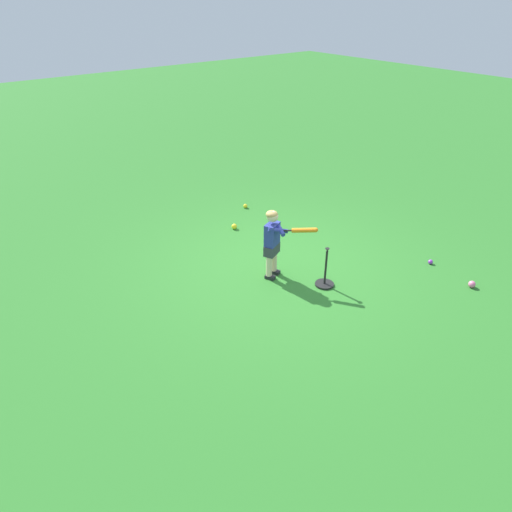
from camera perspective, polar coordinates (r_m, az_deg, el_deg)
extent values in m
plane|color=#2D7528|center=(7.58, 2.78, -1.01)|extent=(40.00, 40.00, 0.00)
cube|color=#232328|center=(7.34, 2.28, -1.90)|extent=(0.17, 0.14, 0.05)
cylinder|color=beige|center=(7.25, 2.17, -0.62)|extent=(0.09, 0.09, 0.34)
cube|color=#232328|center=(7.21, 1.70, -2.53)|extent=(0.17, 0.14, 0.05)
cylinder|color=beige|center=(7.12, 1.58, -1.23)|extent=(0.09, 0.09, 0.34)
cube|color=#383842|center=(7.06, 1.91, 0.82)|extent=(0.25, 0.31, 0.16)
cube|color=#2D3893|center=(6.94, 1.94, 2.63)|extent=(0.24, 0.29, 0.34)
sphere|color=beige|center=(6.82, 1.98, 4.76)|extent=(0.17, 0.17, 0.17)
ellipsoid|color=tan|center=(6.81, 1.91, 5.00)|extent=(0.23, 0.23, 0.11)
sphere|color=orange|center=(6.85, 3.01, 3.05)|extent=(0.04, 0.04, 0.04)
cylinder|color=black|center=(6.83, 3.76, 3.06)|extent=(0.13, 0.11, 0.05)
cylinder|color=orange|center=(6.79, 5.75, 3.09)|extent=(0.32, 0.27, 0.11)
sphere|color=orange|center=(6.76, 7.17, 3.11)|extent=(0.07, 0.07, 0.07)
cylinder|color=#2D3893|center=(6.89, 2.86, 3.32)|extent=(0.31, 0.16, 0.14)
cylinder|color=#2D3893|center=(6.83, 2.62, 3.09)|extent=(0.17, 0.31, 0.14)
sphere|color=yellow|center=(9.52, -1.28, 6.01)|extent=(0.08, 0.08, 0.08)
sphere|color=purple|center=(8.06, 20.16, -0.66)|extent=(0.07, 0.07, 0.07)
sphere|color=pink|center=(7.68, 24.44, -3.10)|extent=(0.10, 0.10, 0.10)
sphere|color=yellow|center=(8.67, -2.62, 3.56)|extent=(0.10, 0.10, 0.10)
cylinder|color=black|center=(7.13, 8.19, -3.36)|extent=(0.28, 0.28, 0.03)
cylinder|color=black|center=(6.98, 8.36, -1.36)|extent=(0.03, 0.03, 0.55)
cone|color=black|center=(6.83, 8.53, 0.76)|extent=(0.07, 0.07, 0.04)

